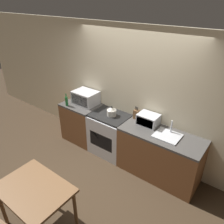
{
  "coord_description": "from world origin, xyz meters",
  "views": [
    {
      "loc": [
        2.01,
        -2.11,
        3.01
      ],
      "look_at": [
        -0.2,
        0.79,
        1.05
      ],
      "focal_mm": 35.0,
      "sensor_mm": 36.0,
      "label": 1
    }
  ],
  "objects_px": {
    "stove_range": "(110,134)",
    "toaster_oven": "(148,120)",
    "microwave": "(86,98)",
    "dining_table": "(35,193)",
    "kettle": "(112,111)",
    "bottle": "(67,101)"
  },
  "relations": [
    {
      "from": "stove_range",
      "to": "toaster_oven",
      "type": "xyz_separation_m",
      "value": [
        0.77,
        0.14,
        0.55
      ]
    },
    {
      "from": "microwave",
      "to": "toaster_oven",
      "type": "bearing_deg",
      "value": 2.04
    },
    {
      "from": "microwave",
      "to": "dining_table",
      "type": "distance_m",
      "value": 2.34
    },
    {
      "from": "kettle",
      "to": "dining_table",
      "type": "distance_m",
      "value": 2.04
    },
    {
      "from": "microwave",
      "to": "bottle",
      "type": "xyz_separation_m",
      "value": [
        -0.26,
        -0.32,
        -0.04
      ]
    },
    {
      "from": "kettle",
      "to": "toaster_oven",
      "type": "height_order",
      "value": "kettle"
    },
    {
      "from": "dining_table",
      "to": "bottle",
      "type": "bearing_deg",
      "value": 125.58
    },
    {
      "from": "toaster_oven",
      "to": "dining_table",
      "type": "bearing_deg",
      "value": -103.44
    },
    {
      "from": "stove_range",
      "to": "kettle",
      "type": "xyz_separation_m",
      "value": [
        0.04,
        0.01,
        0.54
      ]
    },
    {
      "from": "toaster_oven",
      "to": "dining_table",
      "type": "height_order",
      "value": "toaster_oven"
    },
    {
      "from": "bottle",
      "to": "dining_table",
      "type": "bearing_deg",
      "value": -54.42
    },
    {
      "from": "toaster_oven",
      "to": "stove_range",
      "type": "bearing_deg",
      "value": -169.5
    },
    {
      "from": "kettle",
      "to": "toaster_oven",
      "type": "xyz_separation_m",
      "value": [
        0.74,
        0.14,
        0.01
      ]
    },
    {
      "from": "kettle",
      "to": "bottle",
      "type": "bearing_deg",
      "value": -167.21
    },
    {
      "from": "microwave",
      "to": "bottle",
      "type": "height_order",
      "value": "microwave"
    },
    {
      "from": "bottle",
      "to": "microwave",
      "type": "bearing_deg",
      "value": 50.86
    },
    {
      "from": "kettle",
      "to": "dining_table",
      "type": "xyz_separation_m",
      "value": [
        0.23,
        -2.0,
        -0.32
      ]
    },
    {
      "from": "stove_range",
      "to": "microwave",
      "type": "distance_m",
      "value": 0.95
    },
    {
      "from": "kettle",
      "to": "dining_table",
      "type": "relative_size",
      "value": 0.21
    },
    {
      "from": "toaster_oven",
      "to": "kettle",
      "type": "bearing_deg",
      "value": -169.49
    },
    {
      "from": "stove_range",
      "to": "kettle",
      "type": "distance_m",
      "value": 0.54
    },
    {
      "from": "dining_table",
      "to": "kettle",
      "type": "bearing_deg",
      "value": 96.51
    }
  ]
}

